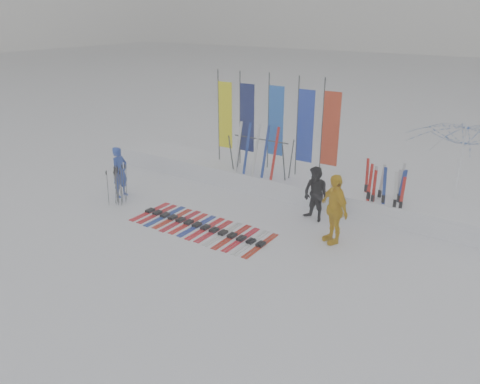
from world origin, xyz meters
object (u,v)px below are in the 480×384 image
Objects in this scene: tent_canopy at (458,171)px; ski_row at (201,226)px; person_blue at (120,172)px; person_black at (315,194)px; person_yellow at (334,209)px; ski_rack at (261,151)px.

tent_canopy reaches higher than ski_row.
tent_canopy is 0.78× the size of ski_row.
person_blue is 0.52× the size of tent_canopy.
person_black is 0.39× the size of ski_row.
person_blue is 1.03× the size of person_black.
tent_canopy is at bearing 39.18° from ski_row.
person_black is at bearing -77.55° from person_blue.
person_yellow reaches higher than person_black.
tent_canopy is 5.89m from ski_rack.
ski_rack is at bearing -54.32° from person_blue.
tent_canopy is at bearing 90.48° from person_yellow.
person_black is 1.37m from person_yellow.
person_blue is at bearing -148.72° from person_black.
person_yellow is 0.46× the size of ski_row.
person_blue is at bearing -140.38° from ski_rack.
ski_row is (-2.39, -2.22, -0.76)m from person_black.
ski_rack is at bearing 170.83° from person_black.
ski_row is (3.63, -0.45, -0.79)m from person_blue.
person_yellow reaches higher than ski_row.
ski_row is (-5.63, -4.58, -1.39)m from tent_canopy.
person_blue is at bearing 172.98° from ski_row.
tent_canopy reaches higher than person_blue.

